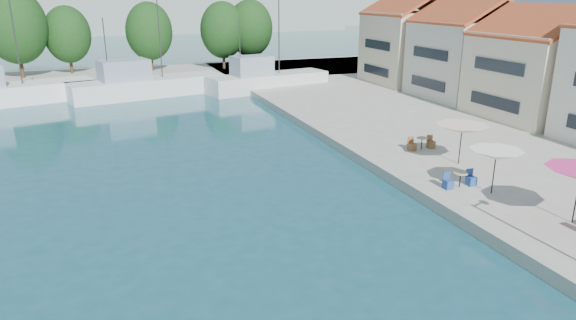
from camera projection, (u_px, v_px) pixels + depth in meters
name	position (u px, v px, depth m)	size (l,w,h in m)	color
quay_right	(545.00, 132.00, 37.60)	(32.00, 92.00, 0.60)	#9F9B8F
quay_far	(102.00, 79.00, 60.76)	(90.00, 16.00, 0.60)	#9F9B8F
hill_west	(2.00, 2.00, 134.18)	(180.00, 40.00, 16.00)	gray
hill_east	(241.00, 6.00, 175.68)	(140.00, 40.00, 12.00)	gray
building_04	(544.00, 61.00, 39.49)	(9.00, 8.80, 9.20)	beige
building_05	(467.00, 47.00, 47.45)	(8.40, 8.80, 9.70)	beige
building_06	(413.00, 37.00, 55.41)	(9.00, 8.80, 10.20)	beige
trawler_02	(0.00, 94.00, 47.80)	(16.47, 8.49, 10.20)	white
trawler_03	(145.00, 86.00, 51.92)	(15.91, 7.35, 10.20)	silver
trawler_04	(266.00, 81.00, 54.78)	(13.66, 5.97, 10.20)	silver
tree_04	(15.00, 26.00, 58.15)	(6.85, 6.85, 10.14)	#3F2B19
tree_05	(67.00, 35.00, 61.96)	(5.46, 5.46, 8.08)	#3F2B19
tree_06	(149.00, 31.00, 63.90)	(5.73, 5.73, 8.49)	#3F2B19
tree_07	(223.00, 30.00, 65.89)	(5.75, 5.75, 8.51)	#3F2B19
tree_08	(250.00, 28.00, 67.26)	(5.90, 5.90, 8.74)	#3F2B19
umbrella_white	(496.00, 155.00, 24.49)	(2.55, 2.55, 2.24)	black
umbrella_cream	(462.00, 129.00, 28.89)	(2.99, 2.99, 2.30)	black
cafe_table_02	(460.00, 182.00, 25.84)	(1.82, 0.70, 0.76)	black
cafe_table_03	(422.00, 145.00, 32.18)	(1.82, 0.70, 0.76)	black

